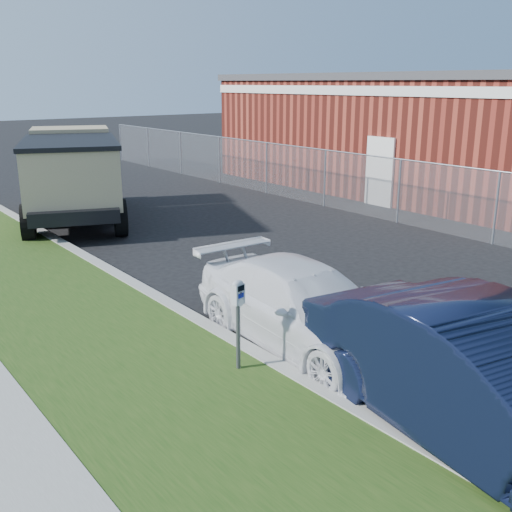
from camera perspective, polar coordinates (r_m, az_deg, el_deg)
ground at (r=10.75m, az=9.24°, el=-5.03°), size 120.00×120.00×0.00m
chainlink_fence at (r=19.40m, az=6.61°, el=8.42°), size 0.06×30.06×30.00m
brick_building at (r=24.45m, az=15.39°, el=11.58°), size 9.20×14.20×4.17m
parking_meter at (r=7.90m, az=-1.73°, el=-4.72°), size 0.19×0.15×1.27m
white_wagon at (r=9.07m, az=4.52°, el=-4.83°), size 1.87×4.27×1.22m
navy_sedan at (r=6.97m, az=21.17°, el=-11.14°), size 2.36×4.97×1.57m
dump_truck at (r=18.26m, az=-17.10°, el=7.78°), size 4.45×6.76×2.49m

